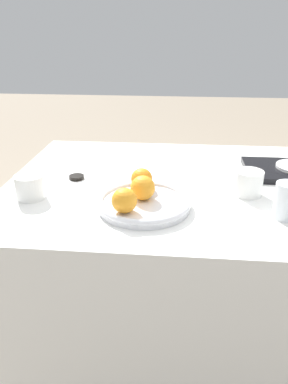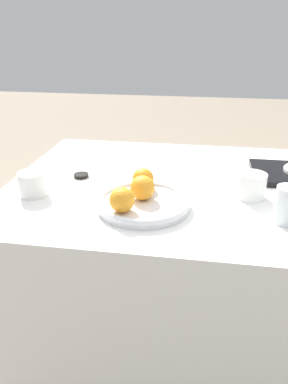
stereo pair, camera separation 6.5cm
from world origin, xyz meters
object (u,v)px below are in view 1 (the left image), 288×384
(orange_1, at_px, (124,200))
(cup_1, at_px, (248,183))
(orange_2, at_px, (142,179))
(cup_0, at_px, (30,187))
(fruit_platter, at_px, (144,203))
(soy_dish, at_px, (76,178))
(water_glass, at_px, (286,201))
(orange_0, at_px, (143,188))

(orange_1, xyz_separation_m, cup_1, (0.36, 0.19, -0.02))
(orange_2, bearing_deg, orange_1, -100.78)
(orange_2, height_order, cup_0, orange_2)
(fruit_platter, relative_size, cup_0, 3.10)
(cup_0, height_order, cup_1, cup_1)
(soy_dish, bearing_deg, water_glass, -18.88)
(orange_1, distance_m, orange_2, 0.16)
(orange_2, xyz_separation_m, cup_0, (-0.33, -0.05, -0.02))
(orange_1, bearing_deg, soy_dish, 127.49)
(fruit_platter, xyz_separation_m, soy_dish, (-0.25, 0.19, -0.01))
(water_glass, bearing_deg, soy_dish, 161.12)
(orange_2, bearing_deg, water_glass, -15.62)
(orange_0, xyz_separation_m, soy_dish, (-0.24, 0.18, -0.05))
(cup_0, height_order, soy_dish, cup_0)
(water_glass, relative_size, soy_dish, 1.98)
(orange_1, height_order, water_glass, water_glass)
(cup_0, distance_m, soy_dish, 0.19)
(cup_0, xyz_separation_m, soy_dish, (0.10, 0.16, -0.03))
(orange_2, height_order, water_glass, water_glass)
(fruit_platter, height_order, cup_0, cup_0)
(orange_2, relative_size, cup_1, 0.74)
(orange_0, distance_m, cup_1, 0.33)
(orange_0, distance_m, orange_1, 0.09)
(orange_2, bearing_deg, cup_0, -171.00)
(orange_0, distance_m, orange_2, 0.08)
(orange_1, bearing_deg, orange_0, 64.25)
(cup_0, bearing_deg, orange_1, -19.67)
(orange_1, relative_size, cup_1, 0.78)
(orange_0, xyz_separation_m, cup_1, (0.31, 0.11, -0.02))
(orange_0, height_order, cup_1, orange_0)
(orange_1, height_order, cup_1, orange_1)
(orange_2, distance_m, cup_0, 0.34)
(fruit_platter, bearing_deg, orange_1, -123.02)
(orange_2, distance_m, water_glass, 0.42)
(orange_0, distance_m, cup_0, 0.34)
(orange_1, height_order, cup_0, orange_1)
(fruit_platter, height_order, orange_2, orange_2)
(water_glass, bearing_deg, cup_0, 175.36)
(fruit_platter, distance_m, cup_1, 0.33)
(orange_0, relative_size, soy_dish, 1.39)
(orange_0, bearing_deg, soy_dish, 143.65)
(fruit_platter, distance_m, orange_0, 0.04)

